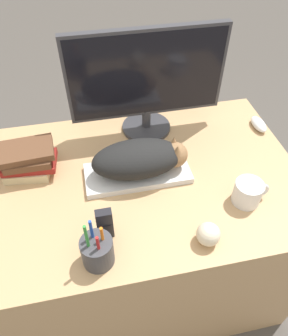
{
  "coord_description": "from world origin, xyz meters",
  "views": [
    {
      "loc": [
        -0.18,
        -0.41,
        1.62
      ],
      "look_at": [
        -0.02,
        0.38,
        0.8
      ],
      "focal_mm": 35.0,
      "sensor_mm": 36.0,
      "label": 1
    }
  ],
  "objects_px": {
    "cat": "(142,158)",
    "computer_mouse": "(259,124)",
    "phone": "(105,224)",
    "keyboard": "(138,173)",
    "book_stack": "(28,160)",
    "pen_cup": "(97,251)",
    "baseball": "(208,234)",
    "monitor": "(147,79)",
    "coffee_mug": "(248,193)"
  },
  "relations": [
    {
      "from": "computer_mouse",
      "to": "baseball",
      "type": "relative_size",
      "value": 1.44
    },
    {
      "from": "pen_cup",
      "to": "book_stack",
      "type": "bearing_deg",
      "value": 116.45
    },
    {
      "from": "book_stack",
      "to": "computer_mouse",
      "type": "bearing_deg",
      "value": 4.07
    },
    {
      "from": "computer_mouse",
      "to": "book_stack",
      "type": "bearing_deg",
      "value": -175.93
    },
    {
      "from": "monitor",
      "to": "book_stack",
      "type": "relative_size",
      "value": 2.92
    },
    {
      "from": "cat",
      "to": "coffee_mug",
      "type": "relative_size",
      "value": 2.77
    },
    {
      "from": "cat",
      "to": "book_stack",
      "type": "relative_size",
      "value": 1.67
    },
    {
      "from": "pen_cup",
      "to": "phone",
      "type": "distance_m",
      "value": 0.09
    },
    {
      "from": "keyboard",
      "to": "phone",
      "type": "relative_size",
      "value": 3.28
    },
    {
      "from": "keyboard",
      "to": "monitor",
      "type": "xyz_separation_m",
      "value": [
        0.09,
        0.26,
        0.23
      ]
    },
    {
      "from": "phone",
      "to": "book_stack",
      "type": "relative_size",
      "value": 0.57
    },
    {
      "from": "monitor",
      "to": "computer_mouse",
      "type": "relative_size",
      "value": 5.65
    },
    {
      "from": "phone",
      "to": "computer_mouse",
      "type": "bearing_deg",
      "value": 29.67
    },
    {
      "from": "cat",
      "to": "computer_mouse",
      "type": "distance_m",
      "value": 0.58
    },
    {
      "from": "pen_cup",
      "to": "phone",
      "type": "bearing_deg",
      "value": 68.83
    },
    {
      "from": "phone",
      "to": "book_stack",
      "type": "distance_m",
      "value": 0.41
    },
    {
      "from": "computer_mouse",
      "to": "keyboard",
      "type": "bearing_deg",
      "value": -162.85
    },
    {
      "from": "monitor",
      "to": "computer_mouse",
      "type": "bearing_deg",
      "value": -10.65
    },
    {
      "from": "cat",
      "to": "baseball",
      "type": "bearing_deg",
      "value": -65.9
    },
    {
      "from": "coffee_mug",
      "to": "keyboard",
      "type": "bearing_deg",
      "value": 150.8
    },
    {
      "from": "keyboard",
      "to": "book_stack",
      "type": "xyz_separation_m",
      "value": [
        -0.39,
        0.11,
        0.04
      ]
    },
    {
      "from": "keyboard",
      "to": "baseball",
      "type": "bearing_deg",
      "value": -63.53
    },
    {
      "from": "book_stack",
      "to": "phone",
      "type": "bearing_deg",
      "value": -54.38
    },
    {
      "from": "book_stack",
      "to": "cat",
      "type": "bearing_deg",
      "value": -14.76
    },
    {
      "from": "keyboard",
      "to": "monitor",
      "type": "height_order",
      "value": "monitor"
    },
    {
      "from": "computer_mouse",
      "to": "baseball",
      "type": "height_order",
      "value": "baseball"
    },
    {
      "from": "baseball",
      "to": "phone",
      "type": "distance_m",
      "value": 0.32
    },
    {
      "from": "cat",
      "to": "keyboard",
      "type": "bearing_deg",
      "value": 180.0
    },
    {
      "from": "keyboard",
      "to": "cat",
      "type": "relative_size",
      "value": 1.11
    },
    {
      "from": "cat",
      "to": "pen_cup",
      "type": "height_order",
      "value": "pen_cup"
    },
    {
      "from": "keyboard",
      "to": "baseball",
      "type": "distance_m",
      "value": 0.35
    },
    {
      "from": "phone",
      "to": "keyboard",
      "type": "bearing_deg",
      "value": 57.65
    },
    {
      "from": "cat",
      "to": "pen_cup",
      "type": "relative_size",
      "value": 1.82
    },
    {
      "from": "keyboard",
      "to": "cat",
      "type": "distance_m",
      "value": 0.08
    },
    {
      "from": "baseball",
      "to": "pen_cup",
      "type": "bearing_deg",
      "value": 179.36
    },
    {
      "from": "pen_cup",
      "to": "baseball",
      "type": "xyz_separation_m",
      "value": [
        0.33,
        -0.0,
        -0.01
      ]
    },
    {
      "from": "pen_cup",
      "to": "book_stack",
      "type": "height_order",
      "value": "pen_cup"
    },
    {
      "from": "monitor",
      "to": "book_stack",
      "type": "distance_m",
      "value": 0.53
    },
    {
      "from": "coffee_mug",
      "to": "baseball",
      "type": "distance_m",
      "value": 0.22
    },
    {
      "from": "pen_cup",
      "to": "phone",
      "type": "relative_size",
      "value": 1.62
    },
    {
      "from": "computer_mouse",
      "to": "monitor",
      "type": "bearing_deg",
      "value": 169.35
    },
    {
      "from": "pen_cup",
      "to": "book_stack",
      "type": "xyz_separation_m",
      "value": [
        -0.21,
        0.42,
        0.01
      ]
    },
    {
      "from": "cat",
      "to": "phone",
      "type": "xyz_separation_m",
      "value": [
        -0.16,
        -0.23,
        -0.03
      ]
    },
    {
      "from": "baseball",
      "to": "book_stack",
      "type": "height_order",
      "value": "book_stack"
    },
    {
      "from": "computer_mouse",
      "to": "coffee_mug",
      "type": "relative_size",
      "value": 0.86
    },
    {
      "from": "pen_cup",
      "to": "baseball",
      "type": "bearing_deg",
      "value": -0.64
    },
    {
      "from": "computer_mouse",
      "to": "coffee_mug",
      "type": "bearing_deg",
      "value": -121.05
    },
    {
      "from": "book_stack",
      "to": "keyboard",
      "type": "bearing_deg",
      "value": -15.35
    },
    {
      "from": "keyboard",
      "to": "baseball",
      "type": "xyz_separation_m",
      "value": [
        0.16,
        -0.32,
        0.03
      ]
    },
    {
      "from": "monitor",
      "to": "book_stack",
      "type": "bearing_deg",
      "value": -161.79
    }
  ]
}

